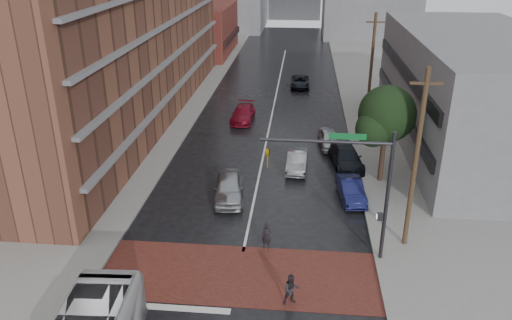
% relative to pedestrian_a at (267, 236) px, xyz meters
% --- Properties ---
extents(ground, '(160.00, 160.00, 0.00)m').
position_rel_pedestrian_a_xyz_m(ground, '(-1.23, -3.00, -0.76)').
color(ground, black).
rests_on(ground, ground).
extents(crosswalk, '(14.00, 5.00, 0.02)m').
position_rel_pedestrian_a_xyz_m(crosswalk, '(-1.23, -2.50, -0.75)').
color(crosswalk, maroon).
rests_on(crosswalk, ground).
extents(sidewalk_west, '(9.00, 90.00, 0.15)m').
position_rel_pedestrian_a_xyz_m(sidewalk_west, '(-12.73, 22.00, -0.69)').
color(sidewalk_west, gray).
rests_on(sidewalk_west, ground).
extents(sidewalk_east, '(9.00, 90.00, 0.15)m').
position_rel_pedestrian_a_xyz_m(sidewalk_east, '(10.27, 22.00, -0.69)').
color(sidewalk_east, gray).
rests_on(sidewalk_east, ground).
extents(storefront_west, '(8.00, 16.00, 7.00)m').
position_rel_pedestrian_a_xyz_m(storefront_west, '(-13.23, 51.00, 2.74)').
color(storefront_west, brown).
rests_on(storefront_west, ground).
extents(building_east, '(11.00, 26.00, 9.00)m').
position_rel_pedestrian_a_xyz_m(building_east, '(15.27, 17.00, 3.74)').
color(building_east, slate).
rests_on(building_east, ground).
extents(street_tree, '(4.20, 4.10, 6.90)m').
position_rel_pedestrian_a_xyz_m(street_tree, '(7.28, 9.03, 3.97)').
color(street_tree, '#332319').
rests_on(street_tree, ground).
extents(signal_mast, '(6.50, 0.30, 7.20)m').
position_rel_pedestrian_a_xyz_m(signal_mast, '(4.61, -0.50, 3.97)').
color(signal_mast, '#2D2D33').
rests_on(signal_mast, ground).
extents(utility_pole_near, '(1.60, 0.26, 10.00)m').
position_rel_pedestrian_a_xyz_m(utility_pole_near, '(7.57, 1.00, 4.38)').
color(utility_pole_near, '#473321').
rests_on(utility_pole_near, ground).
extents(utility_pole_far, '(1.60, 0.26, 10.00)m').
position_rel_pedestrian_a_xyz_m(utility_pole_far, '(7.57, 21.00, 4.38)').
color(utility_pole_far, '#473321').
rests_on(utility_pole_far, ground).
extents(pedestrian_a, '(0.59, 0.42, 1.53)m').
position_rel_pedestrian_a_xyz_m(pedestrian_a, '(0.00, 0.00, 0.00)').
color(pedestrian_a, black).
rests_on(pedestrian_a, ground).
extents(pedestrian_b, '(0.91, 0.80, 1.56)m').
position_rel_pedestrian_a_xyz_m(pedestrian_b, '(1.49, -4.44, 0.02)').
color(pedestrian_b, '#262126').
rests_on(pedestrian_b, ground).
extents(car_travel_a, '(2.41, 4.80, 1.57)m').
position_rel_pedestrian_a_xyz_m(car_travel_a, '(-2.89, 5.53, 0.02)').
color(car_travel_a, '#A4A7AB').
rests_on(car_travel_a, ground).
extents(car_travel_b, '(1.58, 4.13, 1.34)m').
position_rel_pedestrian_a_xyz_m(car_travel_b, '(1.43, 10.56, -0.09)').
color(car_travel_b, '#A4A8AC').
rests_on(car_travel_b, ground).
extents(car_travel_c, '(2.10, 4.82, 1.38)m').
position_rel_pedestrian_a_xyz_m(car_travel_c, '(-3.82, 21.01, -0.07)').
color(car_travel_c, maroon).
rests_on(car_travel_c, ground).
extents(suv_travel, '(2.13, 4.55, 1.26)m').
position_rel_pedestrian_a_xyz_m(suv_travel, '(1.34, 33.38, -0.13)').
color(suv_travel, black).
rests_on(suv_travel, ground).
extents(car_parked_near, '(1.88, 4.16, 1.32)m').
position_rel_pedestrian_a_xyz_m(car_parked_near, '(5.03, 6.20, -0.10)').
color(car_parked_near, '#141748').
rests_on(car_parked_near, ground).
extents(car_parked_mid, '(2.72, 5.22, 1.45)m').
position_rel_pedestrian_a_xyz_m(car_parked_mid, '(5.07, 11.47, -0.04)').
color(car_parked_mid, black).
rests_on(car_parked_mid, ground).
extents(car_parked_far, '(2.00, 4.09, 1.35)m').
position_rel_pedestrian_a_xyz_m(car_parked_far, '(3.97, 15.26, -0.09)').
color(car_parked_far, '#ADB1B5').
rests_on(car_parked_far, ground).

